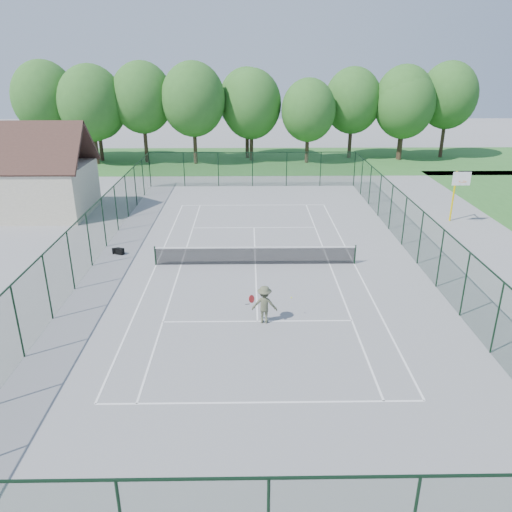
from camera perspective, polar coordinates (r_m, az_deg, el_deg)
The scene contains 11 objects.
ground at distance 27.61m, azimuth -0.07°, elevation -0.96°, with size 140.00×140.00×0.00m, color gray.
grass_far at distance 56.47m, azimuth -0.52°, elevation 10.90°, with size 80.00×16.00×0.01m, color #387931.
court_lines at distance 27.61m, azimuth -0.07°, elevation -0.96°, with size 11.05×23.85×0.01m.
tennis_net at distance 27.39m, azimuth -0.07°, elevation 0.15°, with size 11.08×0.08×1.10m.
fence_enclosure at distance 27.04m, azimuth -0.07°, elevation 2.09°, with size 18.05×36.05×3.02m.
utility_building at distance 39.48m, azimuth -24.51°, elevation 8.82°, with size 8.60×6.27×6.63m.
tree_line_far at distance 55.65m, azimuth -0.54°, elevation 16.97°, with size 39.40×6.40×9.70m.
basketball_goal at distance 36.51m, azimuth 22.08°, elevation 7.37°, with size 1.20×1.43×3.65m.
sports_bag_a at distance 30.03m, azimuth -15.29°, elevation 0.53°, with size 0.45×0.27×0.36m, color black.
sports_bag_b at distance 30.26m, azimuth -15.75°, elevation 0.58°, with size 0.39×0.24×0.31m, color black.
tennis_player at distance 21.41m, azimuth 0.97°, elevation -5.55°, with size 2.09×0.92×1.69m.
Camera 1 is at (-0.37, -25.45, 10.68)m, focal length 35.00 mm.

